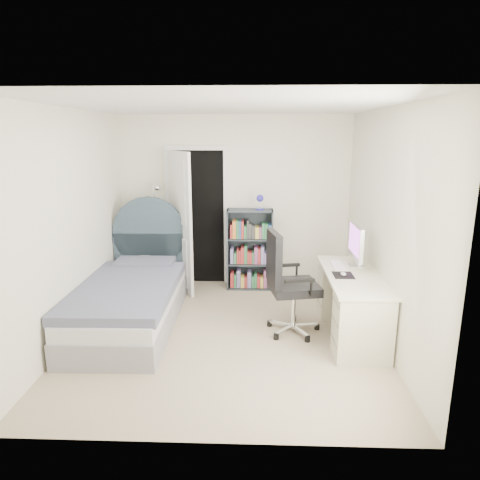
{
  "coord_description": "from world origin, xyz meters",
  "views": [
    {
      "loc": [
        0.32,
        -4.49,
        2.21
      ],
      "look_at": [
        0.14,
        0.3,
        1.03
      ],
      "focal_mm": 32.0,
      "sensor_mm": 36.0,
      "label": 1
    }
  ],
  "objects_px": {
    "floor_lamp": "(158,245)",
    "desk": "(351,301)",
    "bed": "(132,297)",
    "bookcase": "(250,252)",
    "office_chair": "(286,278)",
    "nightstand": "(149,267)"
  },
  "relations": [
    {
      "from": "floor_lamp",
      "to": "desk",
      "type": "relative_size",
      "value": 1.03
    },
    {
      "from": "bed",
      "to": "bookcase",
      "type": "bearing_deg",
      "value": 41.08
    },
    {
      "from": "floor_lamp",
      "to": "office_chair",
      "type": "bearing_deg",
      "value": -40.55
    },
    {
      "from": "bed",
      "to": "nightstand",
      "type": "xyz_separation_m",
      "value": [
        -0.05,
        1.07,
        0.05
      ]
    },
    {
      "from": "nightstand",
      "to": "office_chair",
      "type": "relative_size",
      "value": 0.47
    },
    {
      "from": "nightstand",
      "to": "desk",
      "type": "xyz_separation_m",
      "value": [
        2.62,
        -1.33,
        0.04
      ]
    },
    {
      "from": "bed",
      "to": "office_chair",
      "type": "distance_m",
      "value": 1.87
    },
    {
      "from": "nightstand",
      "to": "office_chair",
      "type": "xyz_separation_m",
      "value": [
        1.88,
        -1.3,
        0.29
      ]
    },
    {
      "from": "nightstand",
      "to": "floor_lamp",
      "type": "xyz_separation_m",
      "value": [
        0.08,
        0.24,
        0.26
      ]
    },
    {
      "from": "bookcase",
      "to": "bed",
      "type": "bearing_deg",
      "value": -138.92
    },
    {
      "from": "bed",
      "to": "floor_lamp",
      "type": "height_order",
      "value": "floor_lamp"
    },
    {
      "from": "nightstand",
      "to": "bookcase",
      "type": "relative_size",
      "value": 0.39
    },
    {
      "from": "bookcase",
      "to": "office_chair",
      "type": "xyz_separation_m",
      "value": [
        0.42,
        -1.46,
        0.1
      ]
    },
    {
      "from": "bed",
      "to": "nightstand",
      "type": "bearing_deg",
      "value": 92.81
    },
    {
      "from": "nightstand",
      "to": "office_chair",
      "type": "bearing_deg",
      "value": -34.75
    },
    {
      "from": "bookcase",
      "to": "office_chair",
      "type": "height_order",
      "value": "bookcase"
    },
    {
      "from": "nightstand",
      "to": "floor_lamp",
      "type": "distance_m",
      "value": 0.36
    },
    {
      "from": "nightstand",
      "to": "bookcase",
      "type": "height_order",
      "value": "bookcase"
    },
    {
      "from": "nightstand",
      "to": "floor_lamp",
      "type": "bearing_deg",
      "value": 71.59
    },
    {
      "from": "bed",
      "to": "bookcase",
      "type": "relative_size",
      "value": 1.62
    },
    {
      "from": "office_chair",
      "to": "bed",
      "type": "bearing_deg",
      "value": 172.64
    },
    {
      "from": "nightstand",
      "to": "desk",
      "type": "bearing_deg",
      "value": -26.91
    }
  ]
}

